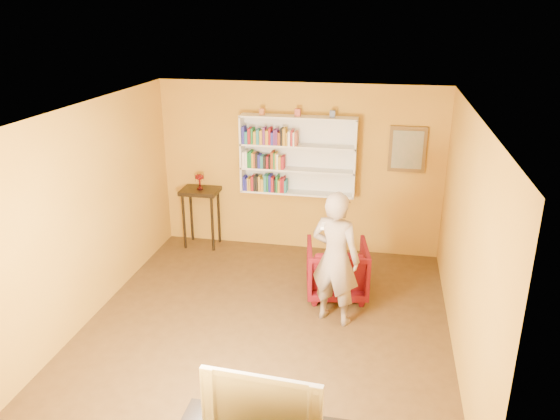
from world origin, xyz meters
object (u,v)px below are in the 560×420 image
(ruby_lustre, at_px, (199,178))
(armchair, at_px, (337,269))
(bookshelf, at_px, (298,155))
(person, at_px, (335,258))
(console_table, at_px, (201,199))
(television, at_px, (264,398))

(ruby_lustre, height_order, armchair, ruby_lustre)
(bookshelf, distance_m, person, 2.35)
(armchair, bearing_deg, console_table, -37.27)
(ruby_lustre, bearing_deg, person, -38.79)
(console_table, height_order, armchair, console_table)
(console_table, distance_m, person, 3.07)
(armchair, relative_size, person, 0.48)
(person, relative_size, television, 1.74)
(ruby_lustre, distance_m, armchair, 2.79)
(armchair, bearing_deg, bookshelf, -70.49)
(bookshelf, bearing_deg, armchair, -61.04)
(ruby_lustre, xyz_separation_m, television, (2.08, -4.50, -0.38))
(armchair, relative_size, television, 0.84)
(bookshelf, distance_m, ruby_lustre, 1.65)
(bookshelf, bearing_deg, person, -68.78)
(person, xyz_separation_m, television, (-0.32, -2.58, -0.07))
(console_table, distance_m, ruby_lustre, 0.35)
(television, bearing_deg, ruby_lustre, 118.23)
(armchair, height_order, television, television)
(console_table, bearing_deg, armchair, -27.82)
(console_table, xyz_separation_m, ruby_lustre, (0.00, 0.00, 0.35))
(bookshelf, relative_size, armchair, 2.16)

